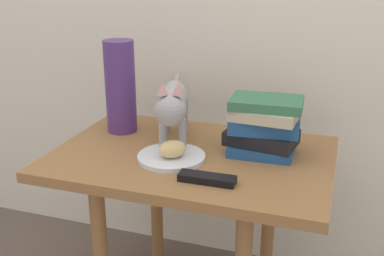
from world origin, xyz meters
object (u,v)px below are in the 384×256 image
(plate, at_px, (171,157))
(cat, at_px, (173,103))
(side_table, at_px, (192,179))
(book_stack, at_px, (264,125))
(green_vase, at_px, (120,87))
(tv_remote, at_px, (207,179))
(bread_roll, at_px, (172,149))

(plate, xyz_separation_m, cat, (-0.04, 0.12, 0.13))
(side_table, relative_size, cat, 1.77)
(book_stack, bearing_deg, side_table, -160.24)
(cat, height_order, book_stack, cat)
(green_vase, relative_size, tv_remote, 2.02)
(bread_roll, height_order, tv_remote, bread_roll)
(tv_remote, bearing_deg, side_table, 119.25)
(cat, xyz_separation_m, green_vase, (-0.20, 0.06, 0.02))
(book_stack, distance_m, tv_remote, 0.27)
(book_stack, bearing_deg, cat, -177.18)
(side_table, height_order, tv_remote, tv_remote)
(cat, bearing_deg, side_table, -35.73)
(plate, xyz_separation_m, green_vase, (-0.24, 0.18, 0.14))
(plate, bearing_deg, cat, 107.57)
(side_table, xyz_separation_m, tv_remote, (0.10, -0.17, 0.09))
(book_stack, bearing_deg, plate, -151.01)
(green_vase, distance_m, tv_remote, 0.50)
(bread_roll, height_order, cat, cat)
(side_table, height_order, green_vase, green_vase)
(book_stack, bearing_deg, tv_remote, -112.61)
(side_table, xyz_separation_m, plate, (-0.04, -0.06, 0.09))
(side_table, relative_size, book_stack, 3.65)
(bread_roll, bearing_deg, book_stack, 32.44)
(cat, bearing_deg, tv_remote, -51.97)
(plate, distance_m, book_stack, 0.29)
(side_table, bearing_deg, book_stack, 19.76)
(plate, relative_size, green_vase, 0.65)
(plate, bearing_deg, side_table, 55.79)
(plate, distance_m, cat, 0.18)
(plate, relative_size, bread_roll, 2.45)
(side_table, relative_size, bread_roll, 10.25)
(bread_roll, relative_size, book_stack, 0.36)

